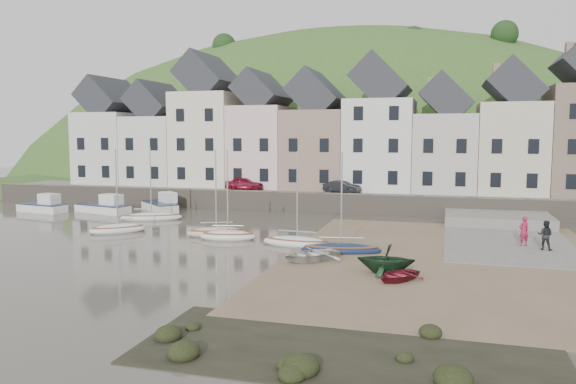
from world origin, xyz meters
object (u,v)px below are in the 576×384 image
(rowboat_white, at_px, (311,254))
(rowboat_green, at_px, (386,259))
(person_dark, at_px, (545,235))
(car_left, at_px, (244,184))
(rowboat_red, at_px, (398,275))
(sailboat_0, at_px, (152,217))
(person_red, at_px, (524,231))
(car_right, at_px, (342,187))

(rowboat_white, distance_m, rowboat_green, 4.72)
(person_dark, bearing_deg, car_left, -12.87)
(rowboat_green, relative_size, car_left, 0.76)
(rowboat_red, distance_m, car_left, 30.46)
(sailboat_0, xyz_separation_m, person_red, (28.54, -3.81, 0.81))
(rowboat_green, distance_m, rowboat_red, 1.54)
(car_left, bearing_deg, rowboat_green, -156.61)
(rowboat_white, distance_m, car_right, 22.21)
(rowboat_white, bearing_deg, sailboat_0, -170.64)
(car_right, bearing_deg, person_dark, -124.57)
(sailboat_0, distance_m, car_left, 11.73)
(rowboat_white, bearing_deg, car_right, 139.69)
(sailboat_0, bearing_deg, rowboat_white, -34.45)
(rowboat_white, relative_size, rowboat_red, 1.35)
(sailboat_0, bearing_deg, person_red, -7.61)
(sailboat_0, distance_m, person_dark, 30.04)
(rowboat_red, relative_size, person_dark, 1.42)
(car_left, height_order, car_right, car_left)
(sailboat_0, bearing_deg, rowboat_green, -32.04)
(rowboat_white, bearing_deg, car_left, 162.69)
(rowboat_green, bearing_deg, person_red, 136.93)
(car_left, bearing_deg, person_dark, -132.90)
(person_dark, relative_size, car_right, 0.51)
(rowboat_green, relative_size, rowboat_red, 1.12)
(sailboat_0, xyz_separation_m, person_dark, (29.65, -4.78, 0.77))
(person_red, height_order, car_right, car_right)
(person_red, bearing_deg, rowboat_green, 18.20)
(sailboat_0, bearing_deg, rowboat_red, -33.59)
(person_dark, relative_size, car_left, 0.48)
(car_right, bearing_deg, rowboat_white, -163.57)
(rowboat_white, bearing_deg, rowboat_green, 22.07)
(person_red, relative_size, car_left, 0.50)
(sailboat_0, relative_size, person_red, 3.34)
(rowboat_green, relative_size, person_red, 1.53)
(rowboat_green, height_order, rowboat_red, rowboat_green)
(rowboat_green, distance_m, person_dark, 12.07)
(car_left, distance_m, car_right, 9.88)
(rowboat_red, relative_size, car_left, 0.68)
(person_red, xyz_separation_m, person_dark, (1.11, -0.97, -0.04))
(rowboat_green, height_order, car_left, car_left)
(person_red, bearing_deg, rowboat_red, 24.39)
(person_dark, bearing_deg, car_right, -26.51)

